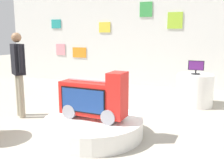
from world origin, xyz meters
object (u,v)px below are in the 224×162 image
Objects in this scene: main_display_pedestal at (93,127)px; display_pedestal_center_rear at (195,90)px; novelty_firetruck_tv at (94,100)px; shopper_browsing_near_truck at (18,68)px; tv_on_center_rear at (196,67)px.

main_display_pedestal is 1.97× the size of display_pedestal_center_rear.
shopper_browsing_near_truck is (-1.90, 0.43, 0.40)m from novelty_firetruck_tv.
shopper_browsing_near_truck is at bearing 167.47° from main_display_pedestal.
display_pedestal_center_rear is at bearing 32.45° from shopper_browsing_near_truck.
novelty_firetruck_tv is 3.05m from display_pedestal_center_rear.
shopper_browsing_near_truck is (-1.88, 0.42, 0.89)m from main_display_pedestal.
novelty_firetruck_tv is 1.99m from shopper_browsing_near_truck.
main_display_pedestal is 0.49m from novelty_firetruck_tv.
tv_on_center_rear is 4.08m from shopper_browsing_near_truck.
tv_on_center_rear is at bearing 59.44° from novelty_firetruck_tv.
novelty_firetruck_tv reaches higher than main_display_pedestal.
novelty_firetruck_tv is 3.05m from tv_on_center_rear.
display_pedestal_center_rear is 0.49× the size of shopper_browsing_near_truck.
main_display_pedestal is 0.97× the size of shopper_browsing_near_truck.
display_pedestal_center_rear is at bearing 90.88° from tv_on_center_rear.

